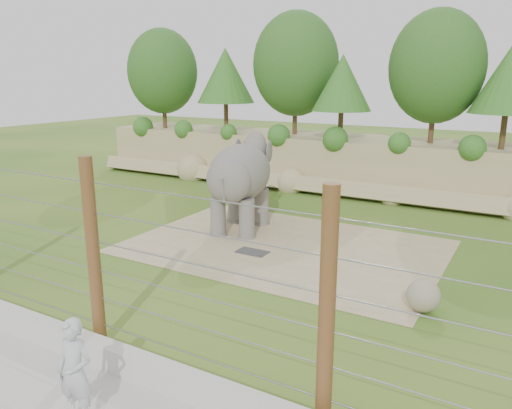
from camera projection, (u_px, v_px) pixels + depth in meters
The scene contains 9 objects.
ground at pixel (221, 274), 14.24m from camera, with size 90.00×90.00×0.00m, color #305E1A.
back_embankment at pixel (380, 109), 23.59m from camera, with size 30.00×5.52×8.77m.
dirt_patch at pixel (284, 246), 16.51m from camera, with size 10.00×7.00×0.02m, color tan.
drain_grate at pixel (252, 252), 15.90m from camera, with size 1.00×0.60×0.03m, color #262628.
elephant at pixel (240, 186), 17.93m from camera, with size 1.74×4.07×3.29m, color slate, non-canonical shape.
stone_ball at pixel (423, 296), 11.83m from camera, with size 0.80×0.80×0.80m, color gray.
retaining_wall at pixel (81, 345), 9.99m from camera, with size 26.00×0.35×0.50m, color beige.
barrier_fence at pixel (93, 255), 9.97m from camera, with size 20.26×0.26×4.00m.
zookeeper at pixel (75, 372), 7.92m from camera, with size 0.66×0.43×1.80m, color #B6BCC0.
Camera 1 is at (7.53, -11.01, 5.47)m, focal length 35.00 mm.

